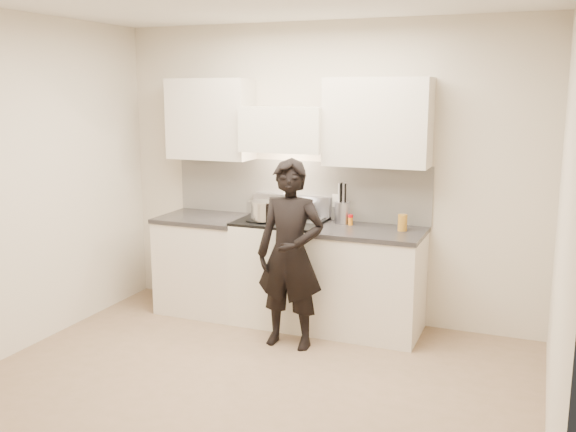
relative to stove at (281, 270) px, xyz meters
The scene contains 11 objects.
ground_plane 1.53m from the stove, 78.12° to the right, with size 4.00×4.00×0.00m, color #8A6D55.
room_shell 1.56m from the stove, 77.04° to the right, with size 4.04×3.54×2.70m.
stove is the anchor object (origin of this frame).
counter_right 0.83m from the stove, ahead, with size 0.92×0.67×0.92m.
counter_left 0.78m from the stove, behind, with size 0.82×0.67×0.92m.
wok 0.59m from the stove, 50.85° to the left, with size 0.31×0.39×0.25m.
stock_pot 0.59m from the stove, 131.21° to the right, with size 0.35×0.32×0.17m.
utensil_crock 0.78m from the stove, 17.64° to the left, with size 0.14×0.14×0.36m.
spice_jar 0.80m from the stove, 11.52° to the left, with size 0.04×0.04×0.09m.
oil_glass 1.21m from the stove, ahead, with size 0.08×0.08×0.14m.
person 0.68m from the stove, 60.13° to the right, with size 0.57×0.37×1.56m, color black.
Camera 1 is at (1.87, -3.81, 2.10)m, focal length 40.00 mm.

